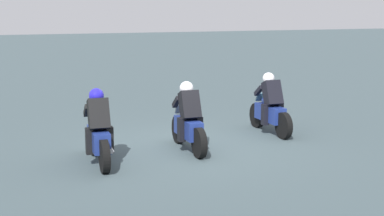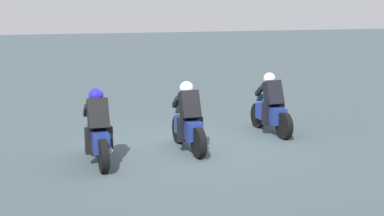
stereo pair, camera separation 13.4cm
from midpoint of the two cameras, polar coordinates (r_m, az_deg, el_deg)
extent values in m
plane|color=#3A4A4E|center=(12.38, -0.46, -4.07)|extent=(120.00, 120.00, 0.00)
cylinder|color=black|center=(14.48, 6.51, -0.75)|extent=(0.65, 0.18, 0.64)
cylinder|color=black|center=(13.27, 9.20, -1.82)|extent=(0.65, 0.18, 0.64)
cube|color=navy|center=(13.84, 7.82, -0.53)|extent=(1.12, 0.38, 0.40)
ellipsoid|color=navy|center=(13.87, 7.65, 0.76)|extent=(0.50, 0.33, 0.24)
cube|color=red|center=(13.39, 8.83, -0.83)|extent=(0.07, 0.16, 0.08)
cylinder|color=#A5A5AD|center=(13.64, 9.08, -1.28)|extent=(0.43, 0.12, 0.10)
cube|color=black|center=(13.66, 8.06, 1.54)|extent=(0.51, 0.43, 0.66)
sphere|color=silver|center=(13.81, 7.67, 3.06)|extent=(0.32, 0.32, 0.30)
cube|color=#42657A|center=(14.22, 6.91, 1.16)|extent=(0.17, 0.27, 0.23)
cube|color=black|center=(13.64, 7.31, -0.68)|extent=(0.19, 0.15, 0.52)
cube|color=black|center=(13.83, 8.78, -0.57)|extent=(0.19, 0.15, 0.52)
cube|color=black|center=(13.91, 6.68, 1.81)|extent=(0.39, 0.12, 0.31)
cube|color=black|center=(14.08, 7.99, 1.87)|extent=(0.39, 0.12, 0.31)
cylinder|color=black|center=(12.71, -1.70, -2.22)|extent=(0.65, 0.19, 0.64)
cylinder|color=black|center=(11.42, 0.42, -3.65)|extent=(0.65, 0.19, 0.64)
cube|color=navy|center=(12.02, -0.70, -2.06)|extent=(1.12, 0.40, 0.40)
ellipsoid|color=navy|center=(12.06, -0.86, -0.57)|extent=(0.50, 0.33, 0.24)
cube|color=red|center=(11.55, 0.10, -2.47)|extent=(0.07, 0.16, 0.08)
cylinder|color=#A5A5AD|center=(11.78, 0.58, -2.97)|extent=(0.43, 0.13, 0.10)
cube|color=black|center=(11.83, -0.56, 0.30)|extent=(0.51, 0.43, 0.66)
sphere|color=silver|center=(11.98, -0.90, 2.07)|extent=(0.32, 0.32, 0.30)
cube|color=gray|center=(12.42, -1.44, -0.07)|extent=(0.17, 0.27, 0.23)
cube|color=black|center=(11.85, -1.44, -2.25)|extent=(0.19, 0.15, 0.52)
cube|color=black|center=(11.98, 0.39, -2.11)|extent=(0.19, 0.15, 0.52)
cube|color=black|center=(12.13, -1.94, 0.64)|extent=(0.39, 0.13, 0.31)
cube|color=black|center=(12.24, -0.33, 0.73)|extent=(0.39, 0.13, 0.31)
cylinder|color=black|center=(11.88, -10.46, -3.28)|extent=(0.65, 0.20, 0.64)
cylinder|color=black|center=(10.53, -9.43, -4.98)|extent=(0.65, 0.20, 0.64)
cube|color=navy|center=(11.16, -10.00, -3.18)|extent=(1.13, 0.42, 0.40)
ellipsoid|color=navy|center=(11.19, -10.12, -1.57)|extent=(0.51, 0.34, 0.24)
cube|color=red|center=(10.66, -9.62, -3.69)|extent=(0.07, 0.16, 0.08)
cylinder|color=#A5A5AD|center=(10.88, -8.88, -4.21)|extent=(0.43, 0.14, 0.10)
cube|color=black|center=(10.95, -10.01, -0.65)|extent=(0.52, 0.44, 0.66)
sphere|color=#231EC1|center=(11.11, -10.23, 1.27)|extent=(0.33, 0.33, 0.30)
cube|color=slate|center=(11.57, -10.41, -1.00)|extent=(0.18, 0.27, 0.23)
cube|color=black|center=(11.02, -10.94, -3.39)|extent=(0.19, 0.16, 0.52)
cube|color=black|center=(11.07, -8.89, -3.26)|extent=(0.19, 0.16, 0.52)
cube|color=black|center=(11.30, -11.19, -0.26)|extent=(0.39, 0.14, 0.31)
cube|color=black|center=(11.35, -9.39, -0.16)|extent=(0.39, 0.14, 0.31)
camera|label=1|loc=(0.07, -90.32, -0.06)|focal=51.43mm
camera|label=2|loc=(0.07, 89.68, 0.06)|focal=51.43mm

